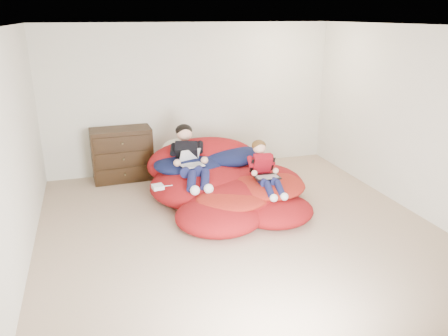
% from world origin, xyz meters
% --- Properties ---
extents(room_shell, '(5.10, 5.10, 2.77)m').
position_xyz_m(room_shell, '(0.00, 0.00, 0.22)').
color(room_shell, tan).
rests_on(room_shell, ground).
extents(dresser, '(0.99, 0.56, 0.87)m').
position_xyz_m(dresser, '(-1.26, 2.24, 0.44)').
color(dresser, black).
rests_on(dresser, ground).
extents(beanbag_pile, '(2.30, 2.38, 0.86)m').
position_xyz_m(beanbag_pile, '(0.10, 0.88, 0.26)').
color(beanbag_pile, '#A01215').
rests_on(beanbag_pile, ground).
extents(cream_pillow, '(0.47, 0.30, 0.30)m').
position_xyz_m(cream_pillow, '(-0.44, 1.71, 0.62)').
color(cream_pillow, beige).
rests_on(cream_pillow, beanbag_pile).
extents(older_boy, '(0.44, 1.24, 0.72)m').
position_xyz_m(older_boy, '(-0.37, 1.12, 0.68)').
color(older_boy, black).
rests_on(older_boy, beanbag_pile).
extents(younger_boy, '(0.30, 0.91, 0.62)m').
position_xyz_m(younger_boy, '(0.55, 0.49, 0.60)').
color(younger_boy, maroon).
rests_on(younger_boy, beanbag_pile).
extents(laptop_white, '(0.35, 0.38, 0.21)m').
position_xyz_m(laptop_white, '(-0.37, 1.01, 0.63)').
color(laptop_white, silver).
rests_on(laptop_white, older_boy).
extents(laptop_black, '(0.36, 0.37, 0.24)m').
position_xyz_m(laptop_black, '(0.55, 0.47, 0.55)').
color(laptop_black, black).
rests_on(laptop_black, younger_boy).
extents(power_adapter, '(0.16, 0.16, 0.05)m').
position_xyz_m(power_adapter, '(-0.92, 0.67, 0.42)').
color(power_adapter, silver).
rests_on(power_adapter, beanbag_pile).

